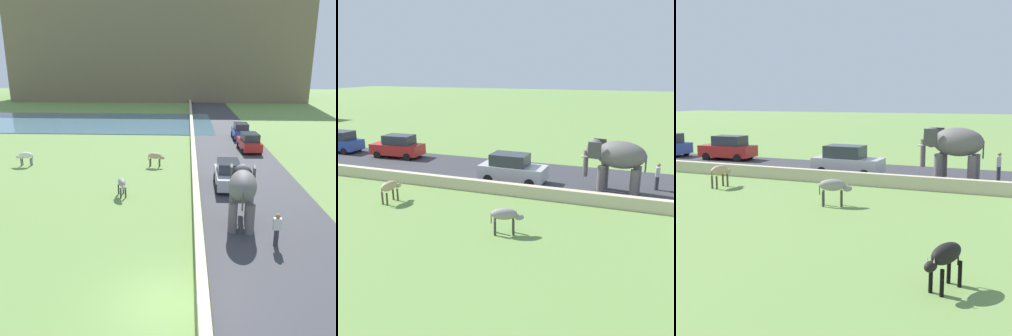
{
  "view_description": "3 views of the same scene",
  "coord_description": "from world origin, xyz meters",
  "views": [
    {
      "loc": [
        0.56,
        -10.73,
        8.18
      ],
      "look_at": [
        -0.61,
        11.4,
        1.65
      ],
      "focal_mm": 38.21,
      "sensor_mm": 36.0,
      "label": 1
    },
    {
      "loc": [
        -16.82,
        5.64,
        6.7
      ],
      "look_at": [
        0.41,
        11.93,
        1.75
      ],
      "focal_mm": 39.21,
      "sensor_mm": 36.0,
      "label": 2
    },
    {
      "loc": [
        -20.65,
        3.19,
        4.53
      ],
      "look_at": [
        -2.03,
        10.65,
        1.4
      ],
      "focal_mm": 48.47,
      "sensor_mm": 36.0,
      "label": 3
    }
  ],
  "objects": [
    {
      "name": "road_surface",
      "position": [
        5.0,
        20.0,
        0.03
      ],
      "size": [
        7.0,
        120.0,
        0.06
      ],
      "primitive_type": "cube",
      "color": "#38383D",
      "rests_on": "ground"
    },
    {
      "name": "barrier_wall",
      "position": [
        1.2,
        18.0,
        0.34
      ],
      "size": [
        0.4,
        110.0,
        0.68
      ],
      "primitive_type": "cube",
      "color": "beige",
      "rests_on": "ground"
    },
    {
      "name": "elephant",
      "position": [
        3.45,
        6.65,
        2.04
      ],
      "size": [
        1.75,
        3.55,
        2.99
      ],
      "color": "#605B5B",
      "rests_on": "ground"
    },
    {
      "name": "person_beside_elephant",
      "position": [
        4.76,
        4.41,
        0.87
      ],
      "size": [
        0.36,
        0.22,
        1.63
      ],
      "color": "#33333D",
      "rests_on": "ground"
    },
    {
      "name": "car_red",
      "position": [
        6.58,
        23.14,
        0.9
      ],
      "size": [
        1.94,
        4.08,
        1.8
      ],
      "color": "red",
      "rests_on": "ground"
    },
    {
      "name": "car_silver",
      "position": [
        3.43,
        12.63,
        0.9
      ],
      "size": [
        1.86,
        4.03,
        1.8
      ],
      "color": "#B7B7BC",
      "rests_on": "ground"
    },
    {
      "name": "car_blue",
      "position": [
        6.57,
        28.98,
        0.9
      ],
      "size": [
        1.86,
        4.03,
        1.8
      ],
      "color": "#2D4CA8",
      "rests_on": "ground"
    },
    {
      "name": "cow_tan",
      "position": [
        -1.96,
        17.44,
        0.84
      ],
      "size": [
        1.41,
        0.56,
        1.15
      ],
      "color": "tan",
      "rests_on": "ground"
    },
    {
      "name": "cow_grey",
      "position": [
        -3.5,
        10.53,
        0.84
      ],
      "size": [
        0.81,
        1.41,
        1.15
      ],
      "color": "gray",
      "rests_on": "ground"
    }
  ]
}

